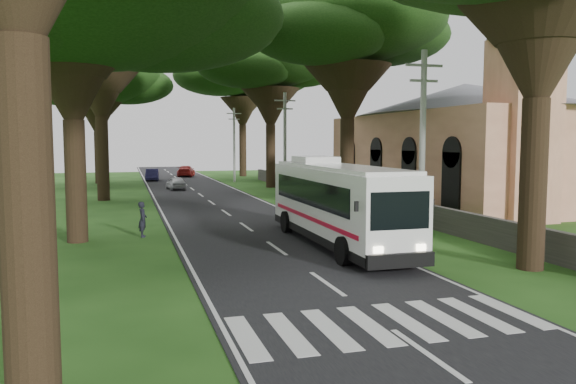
% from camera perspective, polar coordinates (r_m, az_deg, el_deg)
% --- Properties ---
extents(ground, '(140.00, 140.00, 0.00)m').
position_cam_1_polar(ground, '(15.86, 6.50, -11.04)').
color(ground, '#1D4313').
rests_on(ground, ground).
extents(road, '(8.00, 120.00, 0.04)m').
position_cam_1_polar(road, '(39.72, -7.56, -1.24)').
color(road, black).
rests_on(road, ground).
extents(crosswalk, '(8.00, 3.00, 0.01)m').
position_cam_1_polar(crosswalk, '(14.12, 9.72, -13.15)').
color(crosswalk, silver).
rests_on(crosswalk, ground).
extents(property_wall, '(0.35, 50.00, 1.20)m').
position_cam_1_polar(property_wall, '(41.03, 5.16, -0.18)').
color(property_wall, '#383533').
rests_on(property_wall, ground).
extents(church, '(14.00, 24.00, 11.60)m').
position_cam_1_polar(church, '(42.80, 17.61, 5.59)').
color(church, tan).
rests_on(church, ground).
extents(pole_near, '(1.60, 0.24, 8.00)m').
position_cam_1_polar(pole_near, '(23.06, 13.49, 4.44)').
color(pole_near, gray).
rests_on(pole_near, ground).
extents(pole_mid, '(1.60, 0.24, 8.00)m').
position_cam_1_polar(pole_mid, '(41.63, -0.31, 4.85)').
color(pole_mid, gray).
rests_on(pole_mid, ground).
extents(pole_far, '(1.60, 0.24, 8.00)m').
position_cam_1_polar(pole_far, '(61.11, -5.49, 4.93)').
color(pole_far, gray).
rests_on(pole_far, ground).
extents(tree_l_midb, '(14.53, 14.53, 15.85)m').
position_cam_1_polar(tree_l_midb, '(44.82, -18.67, 15.46)').
color(tree_l_midb, black).
rests_on(tree_l_midb, ground).
extents(tree_l_far, '(13.22, 13.22, 13.82)m').
position_cam_1_polar(tree_l_far, '(62.42, -18.86, 10.83)').
color(tree_l_far, black).
rests_on(tree_l_far, ground).
extents(tree_r_mida, '(12.41, 12.41, 14.67)m').
position_cam_1_polar(tree_r_mida, '(37.50, 6.15, 16.51)').
color(tree_r_mida, black).
rests_on(tree_r_mida, ground).
extents(tree_r_midb, '(13.00, 13.00, 15.06)m').
position_cam_1_polar(tree_r_midb, '(54.28, -1.80, 13.32)').
color(tree_r_midb, black).
rests_on(tree_r_midb, ground).
extents(tree_r_far, '(15.97, 15.97, 16.77)m').
position_cam_1_polar(tree_r_far, '(72.05, -4.67, 12.22)').
color(tree_r_far, black).
rests_on(tree_r_far, ground).
extents(coach_bus, '(2.80, 11.61, 3.42)m').
position_cam_1_polar(coach_bus, '(23.97, 4.95, -1.03)').
color(coach_bus, white).
rests_on(coach_bus, ground).
extents(distant_car_a, '(1.72, 3.59, 1.18)m').
position_cam_1_polar(distant_car_a, '(52.22, -11.31, 0.91)').
color(distant_car_a, '#AFB0B4').
rests_on(distant_car_a, road).
extents(distant_car_b, '(1.70, 4.05, 1.30)m').
position_cam_1_polar(distant_car_b, '(64.62, -13.62, 1.72)').
color(distant_car_b, '#262251').
rests_on(distant_car_b, road).
extents(distant_car_c, '(2.81, 4.92, 1.34)m').
position_cam_1_polar(distant_car_c, '(71.42, -10.32, 2.11)').
color(distant_car_c, maroon).
rests_on(distant_car_c, road).
extents(pedestrian, '(0.45, 0.64, 1.64)m').
position_cam_1_polar(pedestrian, '(26.79, -14.55, -2.71)').
color(pedestrian, black).
rests_on(pedestrian, ground).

